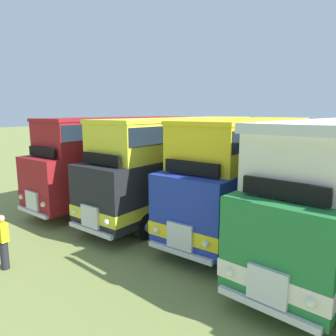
% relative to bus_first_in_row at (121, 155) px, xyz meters
% --- Properties ---
extents(ground_plane, '(200.00, 200.00, 0.00)m').
position_rel_bus_first_in_row_xyz_m(ground_plane, '(10.49, 0.25, -2.47)').
color(ground_plane, olive).
extents(bus_first_in_row, '(2.66, 10.10, 4.49)m').
position_rel_bus_first_in_row_xyz_m(bus_first_in_row, '(0.00, 0.00, 0.00)').
color(bus_first_in_row, maroon).
rests_on(bus_first_in_row, ground).
extents(bus_second_in_row, '(2.69, 11.08, 4.49)m').
position_rel_bus_first_in_row_xyz_m(bus_second_in_row, '(3.50, 0.70, 0.01)').
color(bus_second_in_row, black).
rests_on(bus_second_in_row, ground).
extents(bus_third_in_row, '(2.77, 9.88, 4.49)m').
position_rel_bus_first_in_row_xyz_m(bus_third_in_row, '(6.99, 0.62, -0.00)').
color(bus_third_in_row, '#1E339E').
rests_on(bus_third_in_row, ground).
extents(marshal_person, '(0.36, 0.24, 1.73)m').
position_rel_bus_first_in_row_xyz_m(marshal_person, '(2.82, -7.61, -1.58)').
color(marshal_person, '#23232D').
rests_on(marshal_person, ground).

